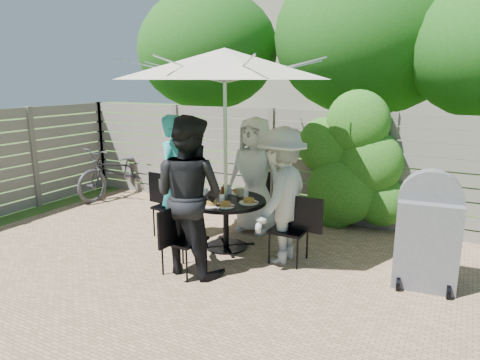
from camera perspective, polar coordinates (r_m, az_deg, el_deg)
The scene contains 24 objects.
backyard_envelope at distance 14.27m, azimuth 16.93°, elevation 13.90°, with size 60.00×60.00×5.00m.
patio_table at distance 5.94m, azimuth -1.89°, elevation -4.60°, with size 1.13×1.13×0.72m.
umbrella at distance 5.65m, azimuth -2.05°, elevation 15.21°, with size 2.90×2.90×2.71m.
chair_back at distance 6.81m, azimuth 2.45°, elevation -4.38°, with size 0.42×0.62×0.85m.
person_back at distance 6.53m, azimuth 1.95°, elevation 0.63°, with size 0.87×0.57×1.79m, color silver.
chair_left at distance 6.55m, azimuth -9.08°, elevation -5.02°, with size 0.70×0.50×0.95m.
person_left at distance 6.29m, azimuth -8.34°, elevation 0.25°, with size 0.67×0.44×1.84m, color teal.
chair_front at distance 5.28m, azimuth -7.52°, elevation -9.72°, with size 0.47×0.67×0.90m.
person_front at distance 5.15m, azimuth -6.83°, elevation -2.10°, with size 0.94×0.73×1.93m, color black.
chair_right at distance 5.59m, azimuth 6.64°, elevation -8.32°, with size 0.66×0.44×0.91m.
person_right at distance 5.45m, azimuth 5.50°, elevation -2.13°, with size 1.14×0.65×1.76m, color #AEB0AB.
plate_back at distance 6.17m, azimuth -0.13°, elevation -1.58°, with size 0.26×0.26×0.06m.
plate_left at distance 6.06m, azimuth -4.79°, elevation -1.89°, with size 0.26×0.26×0.06m.
plate_front at distance 5.58m, azimuth -3.87°, elevation -3.22°, with size 0.26×0.26×0.06m.
plate_right at distance 5.69m, azimuth 1.17°, elevation -2.85°, with size 0.26×0.26×0.06m.
plate_extra at distance 5.53m, azimuth -1.97°, elevation -3.34°, with size 0.24×0.24×0.06m.
glass_back at distance 6.12m, azimuth -1.45°, elevation -1.25°, with size 0.07×0.07×0.14m, color silver.
glass_left at distance 5.91m, azimuth -4.58°, elevation -1.82°, with size 0.07×0.07×0.14m, color silver.
glass_front at distance 5.59m, azimuth -2.41°, elevation -2.68°, with size 0.07×0.07×0.14m, color silver.
glass_right at distance 5.82m, azimuth 0.81°, elevation -2.04°, with size 0.07×0.07×0.14m, color silver.
syrup_jug at distance 5.93m, azimuth -2.14°, elevation -1.65°, with size 0.09×0.09×0.16m, color #59280C.
coffee_cup at distance 5.99m, azimuth 0.02°, elevation -1.67°, with size 0.08×0.08×0.12m, color #C6B293.
bicycle at distance 8.97m, azimuth -15.91°, elevation 1.13°, with size 0.68×1.95×1.02m, color #333338.
bbq_grill at distance 5.29m, azimuth 23.65°, elevation -6.66°, with size 0.72×0.58×1.36m.
Camera 1 is at (2.95, -3.69, 2.33)m, focal length 32.00 mm.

